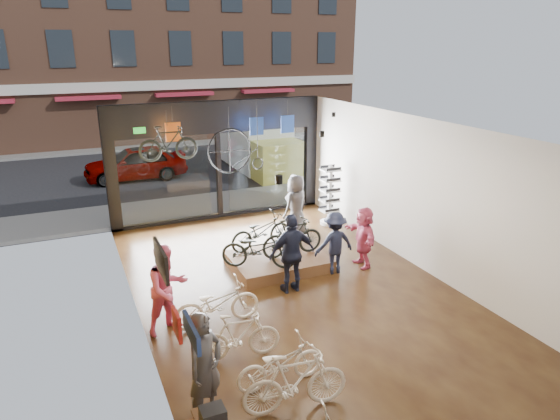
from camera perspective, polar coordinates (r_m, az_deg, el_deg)
ground_plane at (r=11.64m, az=2.13°, el=-9.75°), size 7.00×12.00×0.04m
ceiling at (r=10.38m, az=2.38°, el=9.25°), size 7.00×12.00×0.04m
wall_left at (r=9.92m, az=-16.39°, el=-3.49°), size 0.04×12.00×3.80m
wall_right at (r=12.73m, az=16.65°, el=1.36°), size 0.04×12.00×3.80m
wall_back at (r=6.59m, az=26.89°, el=-16.83°), size 7.00×0.04×3.80m
storefront at (r=16.25m, az=-7.08°, el=5.65°), size 7.00×0.26×3.80m
exit_sign at (r=15.42m, az=-15.77°, el=8.75°), size 0.35×0.06×0.18m
street_road at (r=25.22m, az=-12.94°, el=5.50°), size 30.00×18.00×0.02m
sidewalk_near at (r=17.85m, az=-7.97°, el=0.66°), size 30.00×2.40×0.12m
sidewalk_far at (r=29.07m, az=-14.53°, el=7.21°), size 30.00×2.00×0.12m
opposite_building at (r=31.06m, az=-16.47°, el=20.66°), size 26.00×5.00×14.00m
street_car at (r=21.89m, az=-16.19°, el=5.21°), size 4.17×1.68×1.42m
box_truck at (r=22.15m, az=-2.08°, el=7.43°), size 2.06×6.19×2.44m
floor_bike_1 at (r=8.17m, az=1.75°, el=-19.03°), size 1.76×0.68×1.03m
floor_bike_2 at (r=8.72m, az=0.00°, el=-17.12°), size 1.57×0.58×0.82m
floor_bike_3 at (r=9.33m, az=-4.73°, el=-14.18°), size 1.58×0.64×0.92m
floor_bike_4 at (r=10.38m, az=-7.22°, el=-10.58°), size 1.79×0.64×0.94m
display_platform at (r=12.90m, az=-0.20°, el=-5.92°), size 2.40×1.80×0.30m
display_bike_left at (r=12.06m, az=-2.39°, el=-4.48°), size 1.92×1.43×0.96m
display_bike_mid at (r=12.70m, az=1.43°, el=-3.12°), size 1.68×0.51×1.00m
display_bike_right at (r=13.19m, az=-2.21°, el=-2.45°), size 1.86×0.93×0.94m
customer_0 at (r=7.88m, az=-8.56°, el=-17.37°), size 0.79×0.71×1.80m
customer_1 at (r=10.13m, az=-12.72°, el=-8.77°), size 1.09×0.97×1.85m
customer_2 at (r=11.40m, az=1.38°, el=-4.99°), size 1.10×0.46×1.88m
customer_3 at (r=12.44m, az=6.24°, el=-3.75°), size 1.04×0.62×1.59m
customer_4 at (r=14.78m, az=1.83°, el=0.55°), size 1.07×0.93×1.85m
customer_5 at (r=12.92m, az=9.51°, el=-3.05°), size 0.65×1.52×1.59m
sunglasses_rack at (r=15.73m, az=5.70°, el=1.68°), size 0.57×0.48×1.90m
wall_merch at (r=7.17m, az=-10.60°, el=-17.67°), size 0.40×2.40×2.60m
penny_farthing at (r=14.58m, az=-4.74°, el=6.65°), size 1.63×0.06×1.30m
hung_bike at (r=13.89m, az=-12.66°, el=7.45°), size 1.60×0.51×0.95m
jersey_left at (r=14.90m, az=-12.11°, el=8.71°), size 0.45×0.03×0.55m
jersey_mid at (r=15.62m, az=-2.69°, el=9.54°), size 0.45×0.03×0.55m
jersey_right at (r=16.02m, az=0.86°, el=9.79°), size 0.45×0.03×0.55m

